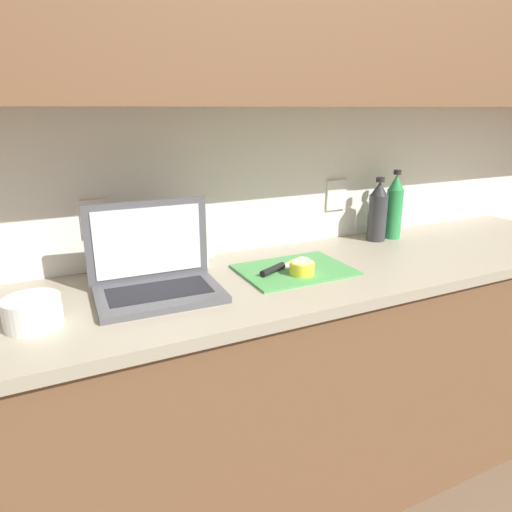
# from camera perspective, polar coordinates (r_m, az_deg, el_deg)

# --- Properties ---
(ground_plane) EXTENTS (12.00, 12.00, 0.00)m
(ground_plane) POSITION_cam_1_polar(r_m,az_deg,el_deg) (2.07, 8.73, -25.31)
(ground_plane) COLOR brown
(ground_plane) RESTS_ON ground
(wall_back) EXTENTS (5.20, 0.38, 2.60)m
(wall_back) POSITION_cam_1_polar(r_m,az_deg,el_deg) (1.70, 6.91, 22.68)
(wall_back) COLOR white
(wall_back) RESTS_ON ground_plane
(counter_unit) EXTENTS (2.27, 0.58, 0.90)m
(counter_unit) POSITION_cam_1_polar(r_m,az_deg,el_deg) (1.80, 9.93, -14.28)
(counter_unit) COLOR brown
(counter_unit) RESTS_ON ground_plane
(laptop) EXTENTS (0.36, 0.26, 0.26)m
(laptop) POSITION_cam_1_polar(r_m,az_deg,el_deg) (1.36, -12.54, -1.96)
(laptop) COLOR #515156
(laptop) RESTS_ON counter_unit
(cutting_board) EXTENTS (0.36, 0.26, 0.01)m
(cutting_board) POSITION_cam_1_polar(r_m,az_deg,el_deg) (1.52, 4.85, -1.74)
(cutting_board) COLOR #4C9E51
(cutting_board) RESTS_ON counter_unit
(knife) EXTENTS (0.24, 0.14, 0.02)m
(knife) POSITION_cam_1_polar(r_m,az_deg,el_deg) (1.49, 2.76, -1.49)
(knife) COLOR silver
(knife) RESTS_ON cutting_board
(lemon_half_cut) EXTENTS (0.08, 0.08, 0.04)m
(lemon_half_cut) POSITION_cam_1_polar(r_m,az_deg,el_deg) (1.46, 5.77, -1.48)
(lemon_half_cut) COLOR yellow
(lemon_half_cut) RESTS_ON cutting_board
(bottle_green_soda) EXTENTS (0.07, 0.07, 0.28)m
(bottle_green_soda) POSITION_cam_1_polar(r_m,az_deg,el_deg) (1.95, 16.89, 5.85)
(bottle_green_soda) COLOR #2D934C
(bottle_green_soda) RESTS_ON counter_unit
(bottle_oil_tall) EXTENTS (0.08, 0.08, 0.26)m
(bottle_oil_tall) POSITION_cam_1_polar(r_m,az_deg,el_deg) (1.90, 14.96, 5.34)
(bottle_oil_tall) COLOR #333338
(bottle_oil_tall) RESTS_ON counter_unit
(measuring_cup) EXTENTS (0.10, 0.08, 0.10)m
(measuring_cup) POSITION_cam_1_polar(r_m,az_deg,el_deg) (1.55, -7.32, 0.45)
(measuring_cup) COLOR silver
(measuring_cup) RESTS_ON counter_unit
(bowl_white) EXTENTS (0.14, 0.14, 0.07)m
(bowl_white) POSITION_cam_1_polar(r_m,az_deg,el_deg) (1.26, -26.14, -6.29)
(bowl_white) COLOR white
(bowl_white) RESTS_ON counter_unit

